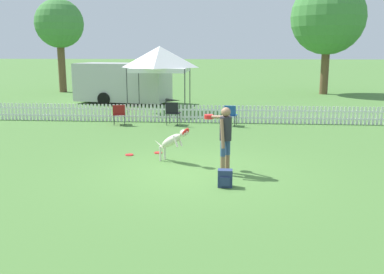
{
  "coord_description": "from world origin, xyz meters",
  "views": [
    {
      "loc": [
        0.67,
        -9.9,
        2.9
      ],
      "look_at": [
        -0.18,
        0.49,
        0.76
      ],
      "focal_mm": 40.0,
      "sensor_mm": 36.0,
      "label": 1
    }
  ],
  "objects_px": {
    "frisbee_near_dog": "(158,153)",
    "handler_person": "(224,132)",
    "folding_chair_green_right": "(119,113)",
    "tree_right_grove": "(328,18)",
    "folding_chair_blue_left": "(173,111)",
    "equipment_trailer": "(123,82)",
    "leaping_dog": "(173,140)",
    "frisbee_near_handler": "(129,155)",
    "folding_chair_center": "(231,114)",
    "backpack_on_grass": "(225,178)",
    "tree_left_grove": "(59,25)",
    "canopy_tent_main": "(160,59)"
  },
  "relations": [
    {
      "from": "frisbee_near_dog",
      "to": "handler_person",
      "type": "bearing_deg",
      "value": -44.6
    },
    {
      "from": "folding_chair_green_right",
      "to": "tree_right_grove",
      "type": "bearing_deg",
      "value": -143.57
    },
    {
      "from": "folding_chair_blue_left",
      "to": "equipment_trailer",
      "type": "distance_m",
      "value": 7.58
    },
    {
      "from": "leaping_dog",
      "to": "folding_chair_blue_left",
      "type": "distance_m",
      "value": 5.58
    },
    {
      "from": "frisbee_near_handler",
      "to": "frisbee_near_dog",
      "type": "xyz_separation_m",
      "value": [
        0.77,
        0.31,
        0.0
      ]
    },
    {
      "from": "handler_person",
      "to": "folding_chair_center",
      "type": "xyz_separation_m",
      "value": [
        0.2,
        6.42,
        -0.51
      ]
    },
    {
      "from": "backpack_on_grass",
      "to": "tree_left_grove",
      "type": "relative_size",
      "value": 0.06
    },
    {
      "from": "folding_chair_center",
      "to": "folding_chair_blue_left",
      "type": "bearing_deg",
      "value": 10.96
    },
    {
      "from": "leaping_dog",
      "to": "tree_left_grove",
      "type": "xyz_separation_m",
      "value": [
        -9.93,
        18.05,
        3.94
      ]
    },
    {
      "from": "leaping_dog",
      "to": "equipment_trailer",
      "type": "bearing_deg",
      "value": -126.71
    },
    {
      "from": "frisbee_near_handler",
      "to": "equipment_trailer",
      "type": "xyz_separation_m",
      "value": [
        -2.94,
        11.54,
        1.14
      ]
    },
    {
      "from": "folding_chair_blue_left",
      "to": "canopy_tent_main",
      "type": "distance_m",
      "value": 4.22
    },
    {
      "from": "folding_chair_center",
      "to": "frisbee_near_handler",
      "type": "bearing_deg",
      "value": 70.67
    },
    {
      "from": "frisbee_near_handler",
      "to": "tree_right_grove",
      "type": "distance_m",
      "value": 20.27
    },
    {
      "from": "handler_person",
      "to": "equipment_trailer",
      "type": "relative_size",
      "value": 0.27
    },
    {
      "from": "frisbee_near_dog",
      "to": "folding_chair_green_right",
      "type": "relative_size",
      "value": 0.28
    },
    {
      "from": "leaping_dog",
      "to": "folding_chair_blue_left",
      "type": "relative_size",
      "value": 1.15
    },
    {
      "from": "handler_person",
      "to": "folding_chair_blue_left",
      "type": "relative_size",
      "value": 1.73
    },
    {
      "from": "folding_chair_center",
      "to": "canopy_tent_main",
      "type": "distance_m",
      "value": 5.26
    },
    {
      "from": "frisbee_near_handler",
      "to": "tree_left_grove",
      "type": "bearing_deg",
      "value": 116.35
    },
    {
      "from": "leaping_dog",
      "to": "tree_right_grove",
      "type": "height_order",
      "value": "tree_right_grove"
    },
    {
      "from": "folding_chair_blue_left",
      "to": "canopy_tent_main",
      "type": "bearing_deg",
      "value": -66.76
    },
    {
      "from": "frisbee_near_dog",
      "to": "tree_right_grove",
      "type": "xyz_separation_m",
      "value": [
        8.29,
        17.17,
        4.87
      ]
    },
    {
      "from": "folding_chair_blue_left",
      "to": "canopy_tent_main",
      "type": "relative_size",
      "value": 0.3
    },
    {
      "from": "leaping_dog",
      "to": "equipment_trailer",
      "type": "xyz_separation_m",
      "value": [
        -4.26,
        12.2,
        0.56
      ]
    },
    {
      "from": "leaping_dog",
      "to": "equipment_trailer",
      "type": "relative_size",
      "value": 0.18
    },
    {
      "from": "backpack_on_grass",
      "to": "canopy_tent_main",
      "type": "distance_m",
      "value": 11.73
    },
    {
      "from": "frisbee_near_handler",
      "to": "folding_chair_green_right",
      "type": "height_order",
      "value": "folding_chair_green_right"
    },
    {
      "from": "folding_chair_blue_left",
      "to": "tree_left_grove",
      "type": "distance_m",
      "value": 16.05
    },
    {
      "from": "leaping_dog",
      "to": "frisbee_near_dog",
      "type": "height_order",
      "value": "leaping_dog"
    },
    {
      "from": "frisbee_near_handler",
      "to": "leaping_dog",
      "type": "bearing_deg",
      "value": -26.77
    },
    {
      "from": "folding_chair_center",
      "to": "equipment_trailer",
      "type": "relative_size",
      "value": 0.14
    },
    {
      "from": "folding_chair_center",
      "to": "canopy_tent_main",
      "type": "relative_size",
      "value": 0.27
    },
    {
      "from": "leaping_dog",
      "to": "folding_chair_green_right",
      "type": "height_order",
      "value": "leaping_dog"
    },
    {
      "from": "backpack_on_grass",
      "to": "folding_chair_blue_left",
      "type": "height_order",
      "value": "folding_chair_blue_left"
    },
    {
      "from": "handler_person",
      "to": "frisbee_near_handler",
      "type": "distance_m",
      "value": 3.22
    },
    {
      "from": "leaping_dog",
      "to": "canopy_tent_main",
      "type": "bearing_deg",
      "value": -135.16
    },
    {
      "from": "handler_person",
      "to": "tree_left_grove",
      "type": "height_order",
      "value": "tree_left_grove"
    },
    {
      "from": "backpack_on_grass",
      "to": "frisbee_near_handler",
      "type": "bearing_deg",
      "value": 136.0
    },
    {
      "from": "backpack_on_grass",
      "to": "equipment_trailer",
      "type": "xyz_separation_m",
      "value": [
        -5.63,
        14.13,
        0.97
      ]
    },
    {
      "from": "canopy_tent_main",
      "to": "tree_right_grove",
      "type": "xyz_separation_m",
      "value": [
        9.49,
        8.98,
        2.43
      ]
    },
    {
      "from": "frisbee_near_dog",
      "to": "folding_chair_blue_left",
      "type": "distance_m",
      "value": 4.6
    },
    {
      "from": "leaping_dog",
      "to": "tree_left_grove",
      "type": "distance_m",
      "value": 20.98
    },
    {
      "from": "folding_chair_center",
      "to": "equipment_trailer",
      "type": "xyz_separation_m",
      "value": [
        -5.79,
        6.66,
        0.67
      ]
    },
    {
      "from": "folding_chair_center",
      "to": "folding_chair_green_right",
      "type": "bearing_deg",
      "value": 11.94
    },
    {
      "from": "handler_person",
      "to": "folding_chair_center",
      "type": "height_order",
      "value": "handler_person"
    },
    {
      "from": "backpack_on_grass",
      "to": "folding_chair_center",
      "type": "xyz_separation_m",
      "value": [
        0.16,
        7.47,
        0.3
      ]
    },
    {
      "from": "backpack_on_grass",
      "to": "equipment_trailer",
      "type": "height_order",
      "value": "equipment_trailer"
    },
    {
      "from": "backpack_on_grass",
      "to": "folding_chair_center",
      "type": "height_order",
      "value": "folding_chair_center"
    },
    {
      "from": "handler_person",
      "to": "frisbee_near_handler",
      "type": "bearing_deg",
      "value": 93.73
    }
  ]
}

